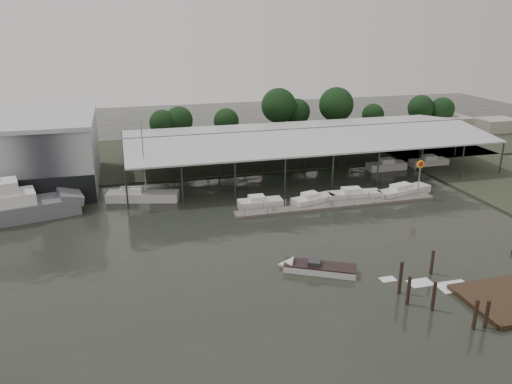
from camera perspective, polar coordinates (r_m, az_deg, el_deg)
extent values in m
plane|color=#252921|center=(54.14, -1.06, -6.80)|extent=(200.00, 200.00, 0.00)
cube|color=#33382A|center=(93.06, -7.41, 4.29)|extent=(140.00, 30.00, 0.30)
cube|color=#A8AEB3|center=(81.12, -26.30, 3.82)|extent=(24.00, 20.00, 10.00)
cube|color=#BABCBE|center=(80.09, -26.84, 7.40)|extent=(24.50, 20.50, 0.60)
cube|color=#303336|center=(82.32, 5.69, 7.18)|extent=(58.00, 0.40, 0.30)
cylinder|color=#303336|center=(67.10, -14.58, 0.33)|extent=(0.24, 0.24, 5.50)
cylinder|color=#303336|center=(88.53, 26.26, 3.46)|extent=(0.24, 0.24, 5.50)
cylinder|color=#303336|center=(89.24, -14.92, 4.92)|extent=(0.24, 0.24, 5.50)
cylinder|color=#303336|center=(106.30, 18.27, 6.82)|extent=(0.24, 0.24, 5.50)
cube|color=#615C55|center=(67.41, 9.29, -1.51)|extent=(28.00, 2.00, 0.40)
cylinder|color=gray|center=(62.35, -1.32, -2.39)|extent=(0.10, 0.10, 1.20)
cylinder|color=gray|center=(74.06, 18.25, 0.15)|extent=(0.10, 0.10, 1.20)
cube|color=gray|center=(66.85, 8.53, -1.19)|extent=(0.30, 0.30, 0.70)
cylinder|color=gray|center=(72.31, 18.10, 1.13)|extent=(0.16, 0.16, 5.00)
cylinder|color=yellow|center=(71.61, 18.30, 3.03)|extent=(1.10, 0.12, 1.10)
cylinder|color=red|center=(71.56, 18.33, 3.02)|extent=(0.70, 0.05, 0.70)
cube|color=gray|center=(115.92, 20.54, 7.15)|extent=(10.00, 8.00, 4.00)
cube|color=gray|center=(123.21, 25.76, 6.87)|extent=(8.00, 6.00, 3.00)
cube|color=slate|center=(69.01, -25.94, -2.15)|extent=(16.10, 8.17, 2.40)
cube|color=slate|center=(69.18, -20.49, -0.47)|extent=(3.94, 5.01, 1.75)
cube|color=white|center=(68.43, -26.92, -0.88)|extent=(7.96, 5.45, 1.80)
cube|color=white|center=(67.92, -27.13, 0.47)|extent=(4.38, 4.06, 1.61)
cube|color=silver|center=(70.52, -12.79, -0.55)|extent=(10.06, 4.91, 1.40)
cube|color=white|center=(70.57, -14.08, 0.14)|extent=(3.46, 2.50, 0.80)
cylinder|color=gray|center=(68.77, -12.74, 3.88)|extent=(0.16, 0.16, 10.57)
cylinder|color=gray|center=(70.35, -13.88, 0.52)|extent=(3.42, 0.98, 0.12)
cube|color=silver|center=(50.22, 7.33, -8.71)|extent=(7.17, 5.11, 0.90)
cone|color=silver|center=(50.60, 3.39, -8.35)|extent=(2.36, 2.52, 2.00)
cube|color=black|center=(50.03, 7.35, -8.30)|extent=(7.19, 5.16, 0.12)
cube|color=#303336|center=(49.97, 6.71, -7.99)|extent=(1.72, 1.80, 0.50)
cube|color=silver|center=(50.30, 14.83, -9.62)|extent=(2.30, 1.50, 0.04)
cube|color=silver|center=(50.55, 18.27, -9.83)|extent=(3.10, 2.00, 0.04)
cube|color=silver|center=(50.97, 21.67, -10.00)|extent=(3.90, 2.50, 0.04)
cube|color=silver|center=(66.28, 0.49, -1.33)|extent=(5.91, 2.31, 1.10)
cube|color=white|center=(65.88, 0.07, -0.72)|extent=(2.08, 1.64, 0.70)
cube|color=silver|center=(67.86, 6.59, -0.97)|extent=(6.39, 3.62, 1.10)
cube|color=white|center=(67.42, 6.22, -0.37)|extent=(2.44, 2.08, 0.70)
cube|color=silver|center=(70.68, 11.16, -0.39)|extent=(7.54, 2.83, 1.10)
cube|color=white|center=(70.20, 10.84, 0.19)|extent=(2.71, 1.82, 0.70)
cube|color=silver|center=(73.94, 16.53, 0.05)|extent=(8.79, 4.23, 1.10)
cube|color=white|center=(73.44, 16.25, 0.61)|extent=(3.28, 2.29, 0.70)
cylinder|color=black|center=(46.08, 19.61, -11.46)|extent=(0.32, 0.32, 3.35)
cylinder|color=black|center=(45.33, 24.83, -12.90)|extent=(0.32, 0.32, 3.13)
cylinder|color=black|center=(46.25, 17.00, -11.04)|extent=(0.32, 0.32, 3.35)
cylinder|color=black|center=(47.71, 16.16, -9.69)|extent=(0.32, 0.32, 3.75)
cylinder|color=black|center=(52.17, 19.45, -7.87)|extent=(0.32, 0.32, 3.10)
cylinder|color=black|center=(44.80, 23.74, -13.03)|extent=(0.32, 0.32, 3.27)
cylinder|color=#311E16|center=(98.03, -10.52, 5.91)|extent=(0.50, 0.50, 3.59)
sphere|color=#163617|center=(97.36, -10.63, 7.76)|extent=(5.03, 5.03, 5.03)
cylinder|color=#311E16|center=(98.57, -8.69, 6.15)|extent=(0.50, 0.50, 3.81)
sphere|color=#163617|center=(97.87, -8.79, 8.10)|extent=(5.33, 5.33, 5.33)
cylinder|color=#311E16|center=(99.04, -3.39, 6.31)|extent=(0.50, 0.50, 3.52)
sphere|color=#163617|center=(98.39, -3.42, 8.11)|extent=(4.93, 4.93, 4.93)
cylinder|color=#311E16|center=(103.69, 2.57, 7.35)|extent=(0.50, 0.50, 5.07)
sphere|color=#163617|center=(102.86, 2.61, 9.84)|extent=(7.10, 7.10, 7.10)
cylinder|color=#311E16|center=(105.93, 4.64, 7.24)|extent=(0.50, 0.50, 3.92)
sphere|color=#163617|center=(105.26, 4.70, 9.12)|extent=(5.49, 5.49, 5.49)
cylinder|color=#311E16|center=(106.13, 9.03, 7.41)|extent=(0.50, 0.50, 5.08)
sphere|color=#163617|center=(105.32, 9.16, 9.84)|extent=(7.11, 7.11, 7.11)
cylinder|color=#311E16|center=(110.11, 13.10, 7.09)|extent=(0.50, 0.50, 3.29)
sphere|color=#163617|center=(109.55, 13.22, 8.61)|extent=(4.61, 4.61, 4.61)
cylinder|color=#311E16|center=(115.56, 18.13, 7.37)|extent=(0.50, 0.50, 3.97)
sphere|color=#163617|center=(114.94, 18.31, 9.11)|extent=(5.56, 5.56, 5.56)
cylinder|color=#311E16|center=(116.98, 20.30, 7.21)|extent=(0.50, 0.50, 3.75)
sphere|color=#163617|center=(116.39, 20.49, 8.83)|extent=(5.25, 5.25, 5.25)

